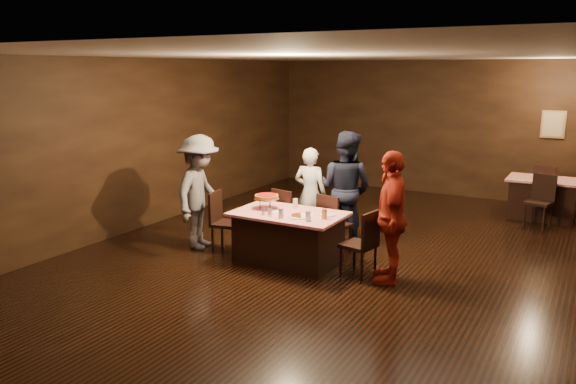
% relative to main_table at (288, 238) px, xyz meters
% --- Properties ---
extents(room, '(10.00, 10.04, 3.02)m').
position_rel_main_table_xyz_m(room, '(0.75, 0.80, 1.75)').
color(room, black).
rests_on(room, ground).
extents(main_table, '(1.60, 1.00, 0.77)m').
position_rel_main_table_xyz_m(main_table, '(0.00, 0.00, 0.00)').
color(main_table, red).
rests_on(main_table, ground).
extents(back_table, '(1.30, 0.90, 0.77)m').
position_rel_main_table_xyz_m(back_table, '(2.98, 4.61, 0.00)').
color(back_table, '#A2120A').
rests_on(back_table, ground).
extents(chair_far_left, '(0.51, 0.51, 0.95)m').
position_rel_main_table_xyz_m(chair_far_left, '(-0.40, 0.75, 0.09)').
color(chair_far_left, black).
rests_on(chair_far_left, ground).
extents(chair_far_right, '(0.51, 0.51, 0.95)m').
position_rel_main_table_xyz_m(chair_far_right, '(0.40, 0.75, 0.09)').
color(chair_far_right, black).
rests_on(chair_far_right, ground).
extents(chair_end_left, '(0.49, 0.49, 0.95)m').
position_rel_main_table_xyz_m(chair_end_left, '(-1.10, 0.00, 0.09)').
color(chair_end_left, black).
rests_on(chair_end_left, ground).
extents(chair_end_right, '(0.49, 0.49, 0.95)m').
position_rel_main_table_xyz_m(chair_end_right, '(1.10, 0.00, 0.09)').
color(chair_end_right, black).
rests_on(chair_end_right, ground).
extents(chair_back_near, '(0.51, 0.51, 0.95)m').
position_rel_main_table_xyz_m(chair_back_near, '(2.98, 3.91, 0.09)').
color(chair_back_near, black).
rests_on(chair_back_near, ground).
extents(chair_back_far, '(0.49, 0.49, 0.95)m').
position_rel_main_table_xyz_m(chair_back_far, '(2.98, 5.21, 0.09)').
color(chair_back_far, black).
rests_on(chair_back_far, ground).
extents(diner_white_jacket, '(0.59, 0.40, 1.55)m').
position_rel_main_table_xyz_m(diner_white_jacket, '(-0.30, 1.27, 0.39)').
color(diner_white_jacket, silver).
rests_on(diner_white_jacket, ground).
extents(diner_navy_hoodie, '(0.97, 0.79, 1.86)m').
position_rel_main_table_xyz_m(diner_navy_hoodie, '(0.36, 1.23, 0.55)').
color(diner_navy_hoodie, black).
rests_on(diner_navy_hoodie, ground).
extents(diner_grey_knit, '(0.89, 1.28, 1.81)m').
position_rel_main_table_xyz_m(diner_grey_knit, '(-1.60, -0.03, 0.52)').
color(diner_grey_knit, slate).
rests_on(diner_grey_knit, ground).
extents(diner_red_shirt, '(0.78, 1.13, 1.78)m').
position_rel_main_table_xyz_m(diner_red_shirt, '(1.53, 0.05, 0.51)').
color(diner_red_shirt, '#A32314').
rests_on(diner_red_shirt, ground).
extents(pizza_stand, '(0.38, 0.38, 0.22)m').
position_rel_main_table_xyz_m(pizza_stand, '(-0.40, 0.05, 0.57)').
color(pizza_stand, black).
rests_on(pizza_stand, main_table).
extents(plate_with_slice, '(0.25, 0.25, 0.06)m').
position_rel_main_table_xyz_m(plate_with_slice, '(0.25, -0.18, 0.41)').
color(plate_with_slice, white).
rests_on(plate_with_slice, main_table).
extents(plate_empty, '(0.25, 0.25, 0.01)m').
position_rel_main_table_xyz_m(plate_empty, '(0.55, 0.15, 0.39)').
color(plate_empty, white).
rests_on(plate_empty, main_table).
extents(glass_front_left, '(0.08, 0.08, 0.14)m').
position_rel_main_table_xyz_m(glass_front_left, '(0.05, -0.30, 0.46)').
color(glass_front_left, silver).
rests_on(glass_front_left, main_table).
extents(glass_front_right, '(0.08, 0.08, 0.14)m').
position_rel_main_table_xyz_m(glass_front_right, '(0.45, -0.25, 0.46)').
color(glass_front_right, silver).
rests_on(glass_front_right, main_table).
extents(glass_amber, '(0.08, 0.08, 0.14)m').
position_rel_main_table_xyz_m(glass_amber, '(0.60, -0.05, 0.46)').
color(glass_amber, '#BF7F26').
rests_on(glass_amber, main_table).
extents(glass_back, '(0.08, 0.08, 0.14)m').
position_rel_main_table_xyz_m(glass_back, '(-0.05, 0.30, 0.46)').
color(glass_back, silver).
rests_on(glass_back, main_table).
extents(condiments, '(0.17, 0.10, 0.09)m').
position_rel_main_table_xyz_m(condiments, '(-0.18, -0.28, 0.43)').
color(condiments, silver).
rests_on(condiments, main_table).
extents(napkin_center, '(0.19, 0.19, 0.01)m').
position_rel_main_table_xyz_m(napkin_center, '(0.30, 0.00, 0.39)').
color(napkin_center, white).
rests_on(napkin_center, main_table).
extents(napkin_left, '(0.21, 0.21, 0.01)m').
position_rel_main_table_xyz_m(napkin_left, '(-0.15, -0.05, 0.39)').
color(napkin_left, white).
rests_on(napkin_left, main_table).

